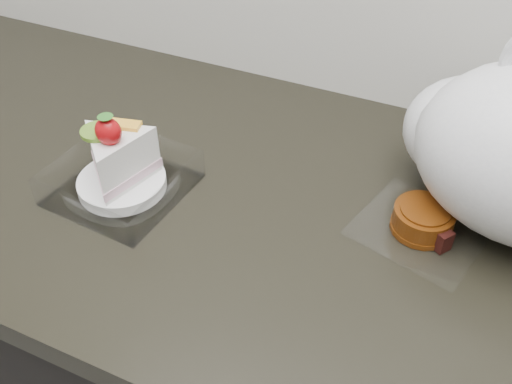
% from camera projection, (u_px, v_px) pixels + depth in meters
% --- Properties ---
extents(cake_tray, '(0.18, 0.18, 0.13)m').
position_uv_depth(cake_tray, '(120.00, 171.00, 0.79)').
color(cake_tray, white).
rests_on(cake_tray, counter).
extents(mooncake_wrap, '(0.19, 0.18, 0.04)m').
position_uv_depth(mooncake_wrap, '(423.00, 222.00, 0.74)').
color(mooncake_wrap, white).
rests_on(mooncake_wrap, counter).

